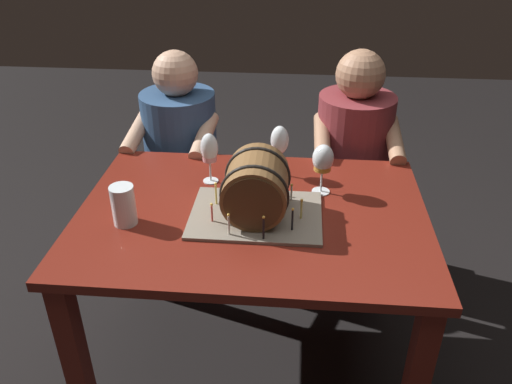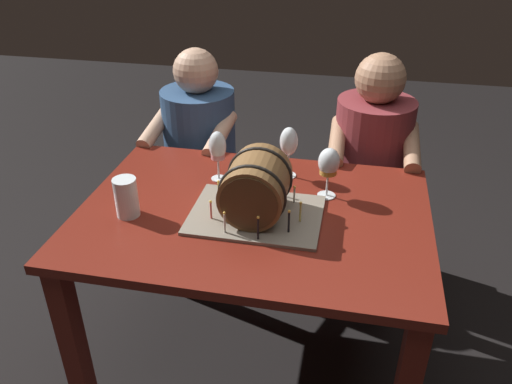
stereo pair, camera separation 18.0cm
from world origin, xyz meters
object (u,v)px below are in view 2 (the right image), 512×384
at_px(wine_glass_amber, 329,164).
at_px(beer_pint, 126,198).
at_px(barrel_cake, 256,190).
at_px(person_seated_right, 368,181).
at_px(wine_glass_rose, 218,148).
at_px(person_seated_left, 201,167).
at_px(dining_table, 253,237).
at_px(wine_glass_empty, 289,143).

bearing_deg(wine_glass_amber, beer_pint, -157.99).
relative_size(barrel_cake, beer_pint, 3.21).
bearing_deg(person_seated_right, beer_pint, -136.62).
bearing_deg(wine_glass_rose, person_seated_right, 38.52).
distance_m(wine_glass_rose, wine_glass_amber, 0.44).
relative_size(barrel_cake, person_seated_left, 0.41).
height_order(barrel_cake, person_seated_left, person_seated_left).
height_order(dining_table, wine_glass_amber, wine_glass_amber).
bearing_deg(beer_pint, wine_glass_rose, 52.62).
relative_size(dining_table, person_seated_left, 1.11).
height_order(wine_glass_empty, person_seated_left, person_seated_left).
height_order(dining_table, wine_glass_rose, wine_glass_rose).
bearing_deg(person_seated_left, barrel_cake, -58.91).
height_order(wine_glass_empty, person_seated_right, person_seated_right).
relative_size(wine_glass_rose, wine_glass_empty, 0.97).
height_order(wine_glass_rose, beer_pint, wine_glass_rose).
bearing_deg(wine_glass_rose, beer_pint, -127.38).
bearing_deg(dining_table, barrel_cake, -60.90).
relative_size(barrel_cake, wine_glass_rose, 2.25).
relative_size(dining_table, person_seated_right, 1.09).
bearing_deg(beer_pint, dining_table, 14.62).
relative_size(dining_table, barrel_cake, 2.72).
bearing_deg(wine_glass_empty, person_seated_right, 49.78).
bearing_deg(wine_glass_rose, wine_glass_empty, 17.32).
distance_m(wine_glass_empty, person_seated_right, 0.62).
distance_m(person_seated_left, person_seated_right, 0.83).
xyz_separation_m(dining_table, barrel_cake, (0.02, -0.03, 0.22)).
bearing_deg(wine_glass_amber, person_seated_left, 141.74).
bearing_deg(beer_pint, person_seated_left, 88.95).
bearing_deg(wine_glass_empty, wine_glass_amber, -37.76).
height_order(barrel_cake, wine_glass_rose, barrel_cake).
bearing_deg(dining_table, beer_pint, -165.38).
distance_m(dining_table, barrel_cake, 0.22).
bearing_deg(person_seated_left, dining_table, -58.82).
xyz_separation_m(wine_glass_rose, wine_glass_amber, (0.43, -0.05, -0.00)).
bearing_deg(person_seated_right, wine_glass_empty, -130.22).
bearing_deg(person_seated_right, person_seated_left, -180.00).
xyz_separation_m(wine_glass_amber, person_seated_right, (0.17, 0.53, -0.34)).
xyz_separation_m(wine_glass_rose, wine_glass_empty, (0.27, 0.08, 0.01)).
distance_m(dining_table, wine_glass_empty, 0.40).
xyz_separation_m(dining_table, wine_glass_rose, (-0.18, 0.21, 0.25)).
relative_size(wine_glass_amber, wine_glass_empty, 0.94).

